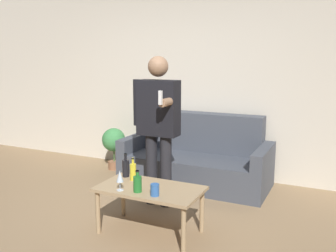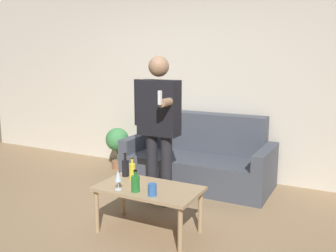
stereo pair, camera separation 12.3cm
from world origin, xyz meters
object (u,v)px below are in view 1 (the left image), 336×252
at_px(person_standing_front, 158,120).
at_px(bottle_orange, 133,171).
at_px(coffee_table, 150,193).
at_px(couch, 197,160).

bearing_deg(person_standing_front, bottle_orange, -90.45).
bearing_deg(coffee_table, bottle_orange, 154.74).
relative_size(coffee_table, bottle_orange, 4.30).
height_order(bottle_orange, person_standing_front, person_standing_front).
bearing_deg(coffee_table, person_standing_front, 110.66).
bearing_deg(bottle_orange, person_standing_front, 89.55).
relative_size(couch, bottle_orange, 8.34).
height_order(coffee_table, person_standing_front, person_standing_front).
distance_m(coffee_table, person_standing_front, 0.91).
height_order(couch, person_standing_front, person_standing_front).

